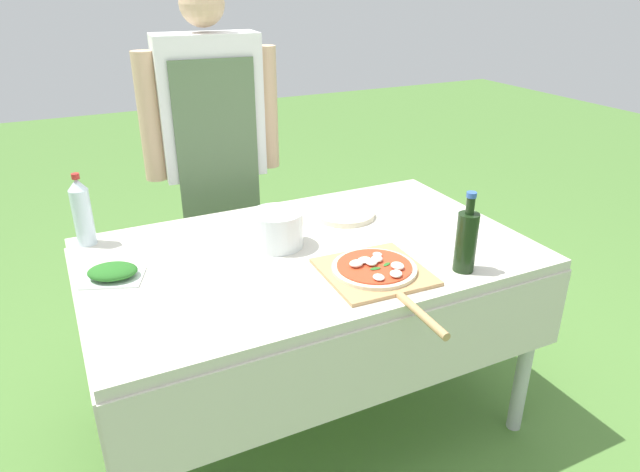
{
  "coord_description": "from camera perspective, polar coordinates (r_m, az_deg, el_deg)",
  "views": [
    {
      "loc": [
        -0.73,
        -1.58,
        1.57
      ],
      "look_at": [
        0.04,
        0.0,
        0.77
      ],
      "focal_mm": 32.0,
      "sensor_mm": 36.0,
      "label": 1
    }
  ],
  "objects": [
    {
      "name": "plate_stack",
      "position": [
        2.19,
        2.45,
        2.2
      ],
      "size": [
        0.23,
        0.23,
        0.02
      ],
      "color": "beige",
      "rests_on": "prep_table"
    },
    {
      "name": "prep_table",
      "position": [
        1.97,
        -1.16,
        -3.57
      ],
      "size": [
        1.49,
        0.92,
        0.73
      ],
      "color": "beige",
      "rests_on": "ground"
    },
    {
      "name": "mixing_tub",
      "position": [
        1.94,
        -4.31,
        0.72
      ],
      "size": [
        0.18,
        0.18,
        0.12
      ],
      "primitive_type": "cylinder",
      "color": "silver",
      "rests_on": "prep_table"
    },
    {
      "name": "pizza_on_peel",
      "position": [
        1.77,
        5.67,
        -3.55
      ],
      "size": [
        0.32,
        0.55,
        0.05
      ],
      "rotation": [
        0.0,
        0.0,
        -0.04
      ],
      "color": "tan",
      "rests_on": "prep_table"
    },
    {
      "name": "water_bottle",
      "position": [
        2.08,
        -22.71,
        2.27
      ],
      "size": [
        0.06,
        0.06,
        0.25
      ],
      "color": "silver",
      "rests_on": "prep_table"
    },
    {
      "name": "herb_container",
      "position": [
        1.85,
        -20.02,
        -3.44
      ],
      "size": [
        0.21,
        0.19,
        0.05
      ],
      "rotation": [
        0.0,
        0.0,
        -0.36
      ],
      "color": "silver",
      "rests_on": "prep_table"
    },
    {
      "name": "person_cook",
      "position": [
        2.52,
        -10.66,
        9.23
      ],
      "size": [
        0.59,
        0.22,
        1.56
      ],
      "rotation": [
        0.0,
        0.0,
        3.06
      ],
      "color": "#4C4C51",
      "rests_on": "ground"
    },
    {
      "name": "ground_plane",
      "position": [
        2.34,
        -1.02,
        -17.57
      ],
      "size": [
        12.0,
        12.0,
        0.0
      ],
      "primitive_type": "plane",
      "color": "#517F38"
    },
    {
      "name": "oil_bottle",
      "position": [
        1.81,
        14.42,
        -0.41
      ],
      "size": [
        0.07,
        0.07,
        0.26
      ],
      "color": "black",
      "rests_on": "prep_table"
    }
  ]
}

